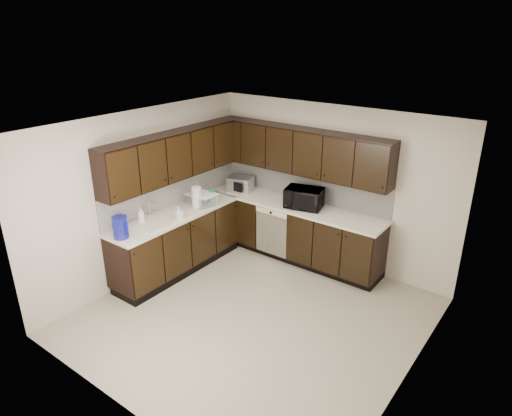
{
  "coord_description": "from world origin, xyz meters",
  "views": [
    {
      "loc": [
        3.03,
        -4.0,
        3.59
      ],
      "look_at": [
        -0.4,
        0.6,
        1.25
      ],
      "focal_mm": 32.0,
      "sensor_mm": 36.0,
      "label": 1
    }
  ],
  "objects_px": {
    "storage_bin": "(202,199)",
    "toaster_oven": "(240,184)",
    "microwave": "(304,198)",
    "blue_pitcher": "(120,227)",
    "sink": "(160,224)"
  },
  "relations": [
    {
      "from": "storage_bin",
      "to": "blue_pitcher",
      "type": "distance_m",
      "value": 1.54
    },
    {
      "from": "microwave",
      "to": "blue_pitcher",
      "type": "xyz_separation_m",
      "value": [
        -1.38,
        -2.37,
        -0.0
      ]
    },
    {
      "from": "storage_bin",
      "to": "toaster_oven",
      "type": "bearing_deg",
      "value": 82.15
    },
    {
      "from": "toaster_oven",
      "to": "blue_pitcher",
      "type": "xyz_separation_m",
      "value": [
        -0.14,
        -2.36,
        0.03
      ]
    },
    {
      "from": "microwave",
      "to": "blue_pitcher",
      "type": "height_order",
      "value": "microwave"
    },
    {
      "from": "microwave",
      "to": "blue_pitcher",
      "type": "distance_m",
      "value": 2.74
    },
    {
      "from": "sink",
      "to": "toaster_oven",
      "type": "xyz_separation_m",
      "value": [
        0.16,
        1.67,
        0.18
      ]
    },
    {
      "from": "microwave",
      "to": "storage_bin",
      "type": "xyz_separation_m",
      "value": [
        -1.35,
        -0.83,
        -0.07
      ]
    },
    {
      "from": "toaster_oven",
      "to": "blue_pitcher",
      "type": "distance_m",
      "value": 2.37
    },
    {
      "from": "microwave",
      "to": "toaster_oven",
      "type": "xyz_separation_m",
      "value": [
        -1.24,
        -0.0,
        -0.03
      ]
    },
    {
      "from": "sink",
      "to": "storage_bin",
      "type": "relative_size",
      "value": 1.94
    },
    {
      "from": "sink",
      "to": "blue_pitcher",
      "type": "relative_size",
      "value": 2.71
    },
    {
      "from": "sink",
      "to": "storage_bin",
      "type": "xyz_separation_m",
      "value": [
        0.05,
        0.85,
        0.14
      ]
    },
    {
      "from": "microwave",
      "to": "toaster_oven",
      "type": "distance_m",
      "value": 1.24
    },
    {
      "from": "sink",
      "to": "blue_pitcher",
      "type": "distance_m",
      "value": 0.72
    }
  ]
}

